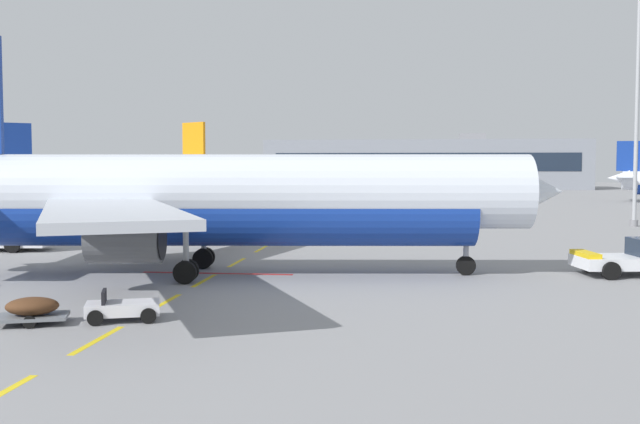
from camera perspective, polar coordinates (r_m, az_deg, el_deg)
name	(u,v)px	position (r m, az deg, el deg)	size (l,w,h in m)	color
ground	(577,243)	(57.30, 19.01, -2.26)	(400.00, 400.00, 0.00)	gray
apron_paint_markings	(274,242)	(55.29, -3.52, -2.27)	(8.00, 97.77, 0.01)	yellow
airliner_foreground	(223,198)	(38.52, -7.45, 1.04)	(34.82, 34.41, 12.20)	silver
pushback_tug	(640,258)	(41.67, 23.26, -3.23)	(6.38, 3.94, 2.08)	silver
airliner_mid_left	(104,175)	(129.40, -16.18, 2.71)	(31.12, 28.74, 12.25)	silver
airliner_far_right	(263,185)	(81.05, -4.34, 2.04)	(28.00, 26.11, 10.69)	white
apron_light_mast_far	(639,32)	(75.53, 23.16, 12.50)	(1.80, 1.80, 29.01)	slate
terminal_satellite	(424,164)	(184.60, 7.97, 3.62)	(76.27, 19.50, 13.24)	gray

